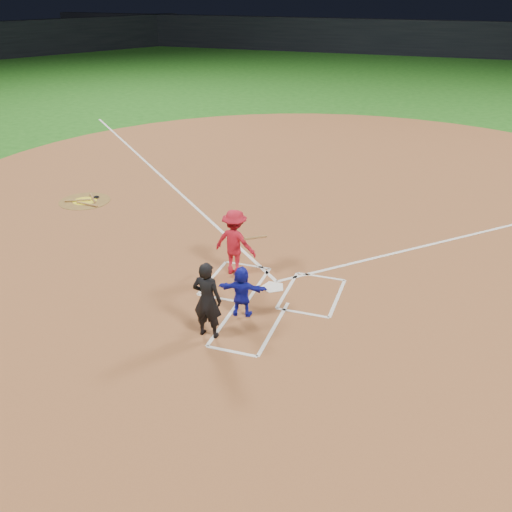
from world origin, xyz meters
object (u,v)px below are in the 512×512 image
(umpire, at_px, (207,300))
(home_plate, at_px, (273,287))
(catcher, at_px, (242,291))
(batter_at_plate, at_px, (235,242))
(on_deck_circle, at_px, (85,201))

(umpire, bearing_deg, home_plate, -105.61)
(home_plate, height_order, catcher, catcher)
(home_plate, distance_m, umpire, 2.63)
(batter_at_plate, bearing_deg, on_deck_circle, 154.26)
(on_deck_circle, relative_size, umpire, 1.00)
(home_plate, distance_m, on_deck_circle, 8.57)
(home_plate, height_order, batter_at_plate, batter_at_plate)
(catcher, bearing_deg, batter_at_plate, -73.97)
(home_plate, xyz_separation_m, on_deck_circle, (-7.77, 3.62, -0.00))
(batter_at_plate, bearing_deg, umpire, -80.82)
(on_deck_circle, xyz_separation_m, batter_at_plate, (6.64, -3.20, 0.85))
(catcher, height_order, umpire, umpire)
(home_plate, xyz_separation_m, umpire, (-0.68, -2.39, 0.84))
(catcher, distance_m, batter_at_plate, 2.02)
(catcher, xyz_separation_m, umpire, (-0.39, -0.99, 0.26))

